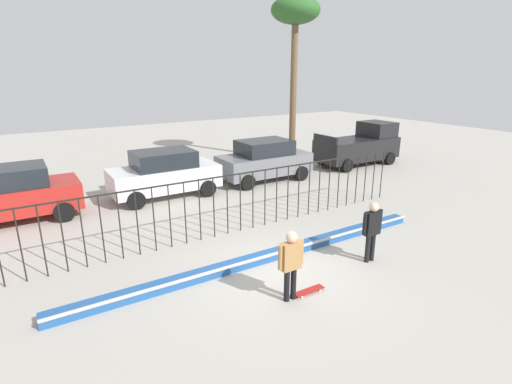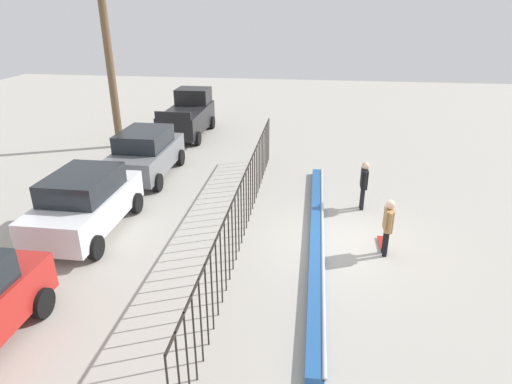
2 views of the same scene
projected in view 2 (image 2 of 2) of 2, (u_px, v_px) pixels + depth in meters
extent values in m
plane|color=#ADA89E|center=(343.00, 242.00, 12.90)|extent=(60.00, 60.00, 0.00)
cube|color=#235699|center=(316.00, 237.00, 12.95)|extent=(11.00, 0.36, 0.22)
cylinder|color=#B2B2B7|center=(323.00, 234.00, 12.89)|extent=(11.00, 0.09, 0.09)
cylinder|color=black|center=(179.00, 380.00, 6.93)|extent=(0.04, 0.04, 1.92)
cylinder|color=black|center=(187.00, 359.00, 7.36)|extent=(0.04, 0.04, 1.92)
cylinder|color=black|center=(194.00, 339.00, 7.78)|extent=(0.04, 0.04, 1.92)
cylinder|color=black|center=(201.00, 322.00, 8.20)|extent=(0.04, 0.04, 1.92)
cylinder|color=black|center=(207.00, 306.00, 8.63)|extent=(0.04, 0.04, 1.92)
cylinder|color=black|center=(212.00, 292.00, 9.05)|extent=(0.04, 0.04, 1.92)
cylinder|color=black|center=(217.00, 279.00, 9.48)|extent=(0.04, 0.04, 1.92)
cylinder|color=black|center=(221.00, 267.00, 9.90)|extent=(0.04, 0.04, 1.92)
cylinder|color=black|center=(225.00, 257.00, 10.33)|extent=(0.04, 0.04, 1.92)
cylinder|color=black|center=(229.00, 247.00, 10.75)|extent=(0.04, 0.04, 1.92)
cylinder|color=black|center=(232.00, 237.00, 11.18)|extent=(0.04, 0.04, 1.92)
cylinder|color=black|center=(236.00, 229.00, 11.60)|extent=(0.04, 0.04, 1.92)
cylinder|color=black|center=(239.00, 221.00, 12.03)|extent=(0.04, 0.04, 1.92)
cylinder|color=black|center=(241.00, 213.00, 12.45)|extent=(0.04, 0.04, 1.92)
cylinder|color=black|center=(244.00, 207.00, 12.88)|extent=(0.04, 0.04, 1.92)
cylinder|color=black|center=(246.00, 200.00, 13.30)|extent=(0.04, 0.04, 1.92)
cylinder|color=black|center=(249.00, 194.00, 13.73)|extent=(0.04, 0.04, 1.92)
cylinder|color=black|center=(251.00, 188.00, 14.15)|extent=(0.04, 0.04, 1.92)
cylinder|color=black|center=(253.00, 183.00, 14.58)|extent=(0.04, 0.04, 1.92)
cylinder|color=black|center=(255.00, 178.00, 15.00)|extent=(0.04, 0.04, 1.92)
cylinder|color=black|center=(256.00, 173.00, 15.43)|extent=(0.04, 0.04, 1.92)
cylinder|color=black|center=(258.00, 169.00, 15.85)|extent=(0.04, 0.04, 1.92)
cylinder|color=black|center=(260.00, 164.00, 16.28)|extent=(0.04, 0.04, 1.92)
cylinder|color=black|center=(261.00, 160.00, 16.70)|extent=(0.04, 0.04, 1.92)
cylinder|color=black|center=(263.00, 156.00, 17.12)|extent=(0.04, 0.04, 1.92)
cylinder|color=black|center=(264.00, 153.00, 17.55)|extent=(0.04, 0.04, 1.92)
cylinder|color=black|center=(265.00, 149.00, 17.97)|extent=(0.04, 0.04, 1.92)
cylinder|color=black|center=(266.00, 146.00, 18.40)|extent=(0.04, 0.04, 1.92)
cylinder|color=black|center=(268.00, 143.00, 18.82)|extent=(0.04, 0.04, 1.92)
cylinder|color=black|center=(269.00, 140.00, 19.25)|extent=(0.04, 0.04, 1.92)
cube|color=black|center=(243.00, 177.00, 12.50)|extent=(14.00, 0.04, 0.04)
cylinder|color=black|center=(386.00, 244.00, 12.01)|extent=(0.13, 0.13, 0.77)
cylinder|color=black|center=(385.00, 241.00, 12.18)|extent=(0.13, 0.13, 0.77)
cube|color=#A87A47|center=(388.00, 219.00, 11.82)|extent=(0.47, 0.20, 0.64)
sphere|color=beige|center=(390.00, 205.00, 11.64)|extent=(0.25, 0.25, 0.25)
cylinder|color=#A87A47|center=(390.00, 223.00, 11.54)|extent=(0.10, 0.10, 0.57)
cylinder|color=#A87A47|center=(387.00, 214.00, 12.06)|extent=(0.10, 0.10, 0.57)
cube|color=#A51E19|center=(382.00, 243.00, 12.72)|extent=(0.80, 0.20, 0.02)
cylinder|color=silver|center=(378.00, 239.00, 12.99)|extent=(0.05, 0.03, 0.05)
cylinder|color=silver|center=(383.00, 239.00, 12.97)|extent=(0.05, 0.03, 0.05)
cylinder|color=silver|center=(381.00, 248.00, 12.49)|extent=(0.05, 0.03, 0.05)
cylinder|color=silver|center=(386.00, 249.00, 12.48)|extent=(0.05, 0.03, 0.05)
cylinder|color=black|center=(362.00, 199.00, 14.75)|extent=(0.13, 0.13, 0.78)
cylinder|color=black|center=(362.00, 197.00, 14.92)|extent=(0.13, 0.13, 0.78)
cube|color=black|center=(364.00, 178.00, 14.55)|extent=(0.48, 0.20, 0.65)
sphere|color=beige|center=(366.00, 166.00, 14.37)|extent=(0.26, 0.26, 0.26)
cylinder|color=black|center=(365.00, 181.00, 14.27)|extent=(0.10, 0.10, 0.58)
cylinder|color=black|center=(364.00, 174.00, 14.80)|extent=(0.10, 0.10, 0.58)
cylinder|color=black|center=(42.00, 303.00, 9.71)|extent=(0.68, 0.22, 0.68)
cube|color=silver|center=(86.00, 208.00, 13.20)|extent=(4.30, 1.90, 0.90)
cube|color=#1E2328|center=(82.00, 184.00, 12.89)|extent=(2.37, 1.71, 0.66)
cylinder|color=black|center=(83.00, 200.00, 14.82)|extent=(0.68, 0.22, 0.68)
cylinder|color=black|center=(136.00, 203.00, 14.59)|extent=(0.68, 0.22, 0.68)
cylinder|color=black|center=(31.00, 243.00, 12.16)|extent=(0.68, 0.22, 0.68)
cylinder|color=black|center=(96.00, 247.00, 11.93)|extent=(0.68, 0.22, 0.68)
cube|color=slate|center=(146.00, 157.00, 17.54)|extent=(4.30, 1.90, 0.90)
cube|color=#1E2328|center=(144.00, 139.00, 17.23)|extent=(2.37, 1.71, 0.66)
cylinder|color=black|center=(138.00, 156.00, 19.16)|extent=(0.68, 0.22, 0.68)
cylinder|color=black|center=(180.00, 157.00, 18.93)|extent=(0.68, 0.22, 0.68)
cylinder|color=black|center=(109.00, 180.00, 16.50)|extent=(0.68, 0.22, 0.68)
cylinder|color=black|center=(158.00, 182.00, 16.27)|extent=(0.68, 0.22, 0.68)
cube|color=black|center=(187.00, 119.00, 22.95)|extent=(4.70, 1.90, 1.10)
cube|color=black|center=(193.00, 96.00, 23.89)|extent=(1.50, 1.75, 0.80)
cube|color=black|center=(173.00, 116.00, 20.58)|extent=(0.12, 1.75, 0.36)
cylinder|color=black|center=(179.00, 121.00, 24.74)|extent=(0.68, 0.22, 0.68)
cylinder|color=black|center=(212.00, 122.00, 24.51)|extent=(0.68, 0.22, 0.68)
cylinder|color=black|center=(161.00, 137.00, 21.83)|extent=(0.68, 0.22, 0.68)
cylinder|color=black|center=(198.00, 138.00, 21.60)|extent=(0.68, 0.22, 0.68)
cylinder|color=brown|center=(111.00, 71.00, 20.12)|extent=(0.36, 0.36, 7.23)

